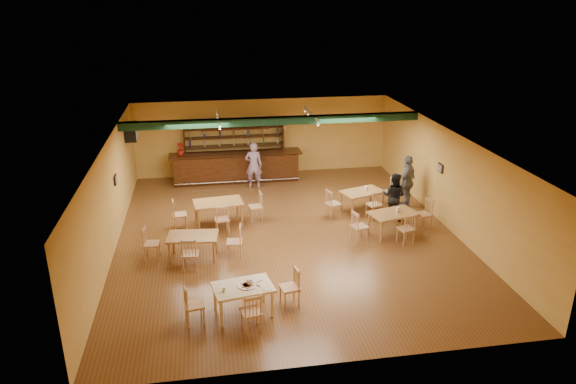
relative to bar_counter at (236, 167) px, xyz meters
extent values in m
plane|color=brown|center=(1.15, -5.15, -0.56)|extent=(12.00, 12.00, 0.00)
cube|color=black|center=(1.15, -2.35, 2.31)|extent=(10.00, 0.30, 0.25)
cube|color=silver|center=(-0.65, -1.75, 2.38)|extent=(0.05, 2.50, 0.05)
cube|color=silver|center=(2.55, -1.75, 2.38)|extent=(0.05, 2.50, 0.05)
cube|color=silver|center=(-3.65, -0.95, 1.79)|extent=(0.34, 0.70, 0.48)
cube|color=black|center=(-3.82, -4.15, 1.14)|extent=(0.04, 0.34, 0.28)
cube|color=black|center=(6.12, -4.65, 1.14)|extent=(0.04, 0.34, 0.28)
cube|color=black|center=(0.00, 0.00, 0.00)|extent=(5.04, 0.85, 1.13)
cube|color=black|center=(0.00, 0.63, 0.57)|extent=(3.90, 0.40, 2.28)
imported|color=#B51D10|center=(-2.07, 0.00, 0.81)|extent=(0.35, 0.35, 0.49)
cube|color=#B0793E|center=(-0.85, -4.01, -0.19)|extent=(1.59, 1.06, 0.75)
cube|color=#B0793E|center=(3.93, -3.67, -0.22)|extent=(1.57, 1.22, 0.69)
cube|color=#B0793E|center=(-1.63, -6.19, -0.23)|extent=(1.44, 0.96, 0.68)
cube|color=#B0793E|center=(4.30, -5.61, -0.22)|extent=(1.56, 1.16, 0.70)
cube|color=beige|center=(-0.50, -9.12, -0.21)|extent=(1.44, 1.06, 0.71)
cylinder|color=silver|center=(-0.40, -9.12, 0.15)|extent=(0.53, 0.53, 0.01)
cylinder|color=#EAE5C6|center=(-0.92, -9.26, 0.20)|extent=(0.09, 0.09, 0.11)
cube|color=white|center=(-0.17, -8.93, 0.16)|extent=(0.25, 0.23, 0.03)
cube|color=silver|center=(-0.26, -9.07, 0.16)|extent=(0.30, 0.27, 0.00)
cylinder|color=white|center=(0.02, -9.31, 0.15)|extent=(0.25, 0.25, 0.01)
imported|color=#7C4494|center=(0.60, -0.83, 0.31)|extent=(0.69, 0.51, 1.74)
imported|color=black|center=(4.73, -4.47, 0.21)|extent=(0.95, 0.91, 1.54)
imported|color=slate|center=(5.50, -3.61, 0.35)|extent=(1.06, 1.08, 1.82)
camera|label=1|loc=(-1.17, -19.43, 6.29)|focal=32.90mm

